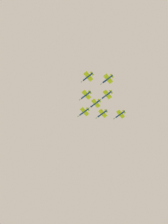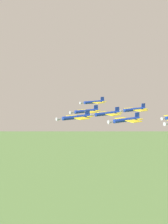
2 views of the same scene
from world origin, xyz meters
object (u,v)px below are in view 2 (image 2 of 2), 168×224
object	(u,v)px
jet_lead	(76,117)
jet_port_outer	(107,114)
jet_starboard_inner	(86,111)
jet_port_inner	(126,120)
jet_center_rear	(94,102)
jet_port_trail	(134,110)

from	to	relation	value
jet_lead	jet_port_outer	distance (m)	13.20
jet_lead	jet_starboard_inner	size ratio (longest dim) A/B	1.00
jet_port_inner	jet_port_outer	world-z (taller)	jet_port_outer
jet_center_rear	jet_port_trail	xyz separation A→B (m)	(8.88, -22.43, -0.77)
jet_starboard_inner	jet_lead	bearing A→B (deg)	135.00
jet_port_trail	jet_port_inner	bearing A→B (deg)	129.81
jet_lead	jet_port_outer	xyz separation A→B (m)	(12.70, 3.61, 0.15)
jet_port_outer	jet_port_trail	size ratio (longest dim) A/B	1.00
jet_center_rear	jet_port_outer	bearing A→B (deg)	155.77
jet_port_inner	jet_center_rear	size ratio (longest dim) A/B	1.00
jet_starboard_inner	jet_port_trail	world-z (taller)	jet_port_trail
jet_starboard_inner	jet_center_rear	distance (m)	17.06
jet_port_outer	jet_starboard_inner	bearing A→B (deg)	5.71
jet_port_outer	jet_port_inner	bearing A→B (deg)	174.29
jet_port_outer	jet_center_rear	size ratio (longest dim) A/B	1.00
jet_port_inner	jet_starboard_inner	xyz separation A→B (m)	(-6.57, 23.09, -0.02)
jet_port_inner	jet_starboard_inner	distance (m)	24.01
jet_lead	jet_center_rear	world-z (taller)	jet_center_rear
jet_lead	jet_starboard_inner	world-z (taller)	jet_lead
jet_port_inner	jet_center_rear	distance (m)	38.00
jet_lead	jet_port_trail	bearing A→B (deg)	-90.00
jet_port_inner	jet_port_outer	xyz separation A→B (m)	(-2.13, 11.87, 0.43)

